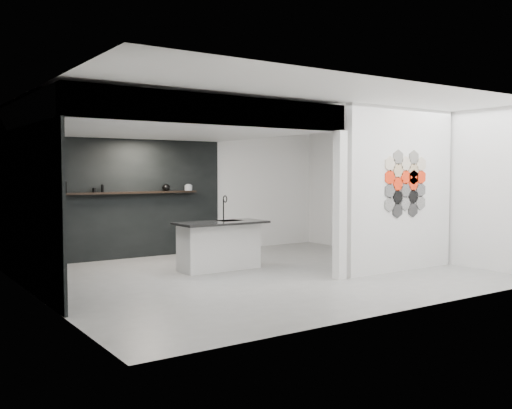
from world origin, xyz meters
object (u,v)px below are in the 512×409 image
at_px(glass_bowl, 188,188).
at_px(glass_vase, 188,187).
at_px(partition_panel, 401,190).
at_px(stockpot, 59,187).
at_px(kitchen_island, 219,245).
at_px(bottle_dark, 103,188).
at_px(wall_basin, 46,231).
at_px(utensil_cup, 94,190).
at_px(kettle, 166,187).

relative_size(glass_bowl, glass_vase, 1.20).
bearing_deg(partition_panel, stockpot, 140.55).
bearing_deg(kitchen_island, bottle_dark, 122.89).
xyz_separation_m(glass_bowl, bottle_dark, (-1.82, 0.00, 0.02)).
distance_m(wall_basin, glass_bowl, 4.00).
relative_size(partition_panel, utensil_cup, 32.43).
bearing_deg(partition_panel, glass_bowl, 118.23).
bearing_deg(kettle, kitchen_island, -78.98).
bearing_deg(utensil_cup, glass_vase, 0.00).
bearing_deg(stockpot, bottle_dark, 0.00).
bearing_deg(bottle_dark, kitchen_island, -56.41).
distance_m(kettle, glass_bowl, 0.51).
bearing_deg(glass_bowl, wall_basin, -148.65).
distance_m(partition_panel, kettle, 4.65).
xyz_separation_m(kettle, bottle_dark, (-1.32, 0.00, 0.00)).
relative_size(partition_panel, wall_basin, 4.67).
xyz_separation_m(kitchen_island, glass_bowl, (0.47, 2.04, 0.94)).
relative_size(kettle, bottle_dark, 1.12).
distance_m(kettle, utensil_cup, 1.48).
height_order(partition_panel, glass_vase, partition_panel).
xyz_separation_m(kitchen_island, kettle, (-0.04, 2.04, 0.96)).
distance_m(partition_panel, wall_basin, 5.78).
bearing_deg(bottle_dark, glass_vase, 0.00).
xyz_separation_m(stockpot, glass_bowl, (2.62, 0.00, -0.05)).
height_order(partition_panel, wall_basin, partition_panel).
height_order(stockpot, glass_vase, stockpot).
relative_size(stockpot, kettle, 1.55).
relative_size(kettle, glass_bowl, 1.03).
bearing_deg(glass_bowl, glass_vase, 0.00).
relative_size(wall_basin, glass_bowl, 3.77).
bearing_deg(bottle_dark, glass_bowl, 0.00).
relative_size(partition_panel, glass_bowl, 17.57).
bearing_deg(partition_panel, utensil_cup, 136.39).
distance_m(kitchen_island, stockpot, 3.13).
xyz_separation_m(kettle, glass_bowl, (0.51, 0.00, -0.01)).
distance_m(kitchen_island, glass_vase, 2.30).
bearing_deg(glass_bowl, kitchen_island, -102.86).
bearing_deg(stockpot, kettle, 0.00).
distance_m(partition_panel, utensil_cup, 5.60).
height_order(kitchen_island, stockpot, stockpot).
height_order(wall_basin, glass_bowl, glass_bowl).
relative_size(glass_vase, bottle_dark, 0.92).
relative_size(bottle_dark, utensil_cup, 1.68).
height_order(stockpot, utensil_cup, stockpot).
relative_size(partition_panel, bottle_dark, 19.26).
bearing_deg(wall_basin, stockpot, 69.60).
bearing_deg(kitchen_island, glass_vase, 76.44).
bearing_deg(kettle, stockpot, -170.09).
xyz_separation_m(glass_bowl, glass_vase, (0.00, 0.00, 0.01)).
distance_m(glass_bowl, glass_vase, 0.01).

